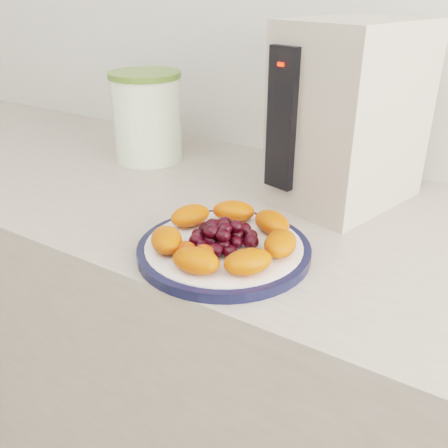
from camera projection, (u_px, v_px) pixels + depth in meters
The scene contains 10 objects.
counter at pixel (235, 387), 1.11m from camera, with size 3.50×0.60×0.90m, color #B3A598.
cabinet_face at pixel (234, 397), 1.12m from camera, with size 3.48×0.58×0.84m, color #917852.
plate_rim at pixel (224, 250), 0.73m from camera, with size 0.25×0.25×0.01m, color #121634.
plate_face at pixel (224, 249), 0.73m from camera, with size 0.23×0.23×0.02m, color white.
canister at pixel (148, 119), 1.09m from camera, with size 0.15×0.15×0.18m, color #3D7315.
canister_lid at pixel (145, 75), 1.05m from camera, with size 0.15×0.15×0.01m, color olive.
appliance_body at pixel (351, 115), 0.86m from camera, with size 0.18×0.25×0.31m, color #BCAFA1.
appliance_panel at pixel (282, 120), 0.81m from camera, with size 0.05×0.02×0.23m, color black.
appliance_led at pixel (281, 64), 0.76m from camera, with size 0.01×0.01×0.01m, color #FF0C05.
fruit_plate at pixel (224, 236), 0.72m from camera, with size 0.22×0.22×0.04m.
Camera 1 is at (0.43, 0.48, 1.26)m, focal length 40.00 mm.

